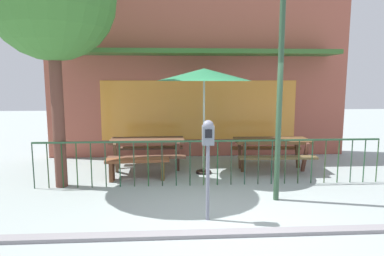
{
  "coord_description": "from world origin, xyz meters",
  "views": [
    {
      "loc": [
        -0.82,
        -5.15,
        2.19
      ],
      "look_at": [
        -0.37,
        2.03,
        1.17
      ],
      "focal_mm": 31.21,
      "sensor_mm": 36.0,
      "label": 1
    }
  ],
  "objects_px": {
    "patio_bench": "(137,164)",
    "street_lamp": "(281,56)",
    "picnic_table_left": "(147,145)",
    "picnic_table_right": "(272,146)",
    "parking_meter_near": "(208,144)",
    "patio_umbrella": "(204,75)"
  },
  "relations": [
    {
      "from": "patio_bench",
      "to": "street_lamp",
      "type": "xyz_separation_m",
      "value": [
        2.69,
        -1.42,
        2.27
      ]
    },
    {
      "from": "picnic_table_left",
      "to": "street_lamp",
      "type": "height_order",
      "value": "street_lamp"
    },
    {
      "from": "picnic_table_right",
      "to": "patio_bench",
      "type": "distance_m",
      "value": 3.29
    },
    {
      "from": "patio_bench",
      "to": "parking_meter_near",
      "type": "relative_size",
      "value": 0.89
    },
    {
      "from": "patio_bench",
      "to": "parking_meter_near",
      "type": "bearing_deg",
      "value": -59.44
    },
    {
      "from": "patio_umbrella",
      "to": "picnic_table_left",
      "type": "bearing_deg",
      "value": 163.65
    },
    {
      "from": "patio_umbrella",
      "to": "street_lamp",
      "type": "relative_size",
      "value": 0.61
    },
    {
      "from": "picnic_table_right",
      "to": "patio_umbrella",
      "type": "relative_size",
      "value": 0.75
    },
    {
      "from": "picnic_table_right",
      "to": "patio_bench",
      "type": "bearing_deg",
      "value": -168.56
    },
    {
      "from": "picnic_table_left",
      "to": "patio_bench",
      "type": "distance_m",
      "value": 0.91
    },
    {
      "from": "parking_meter_near",
      "to": "patio_umbrella",
      "type": "bearing_deg",
      "value": 85.75
    },
    {
      "from": "parking_meter_near",
      "to": "patio_bench",
      "type": "bearing_deg",
      "value": 120.56
    },
    {
      "from": "patio_umbrella",
      "to": "patio_bench",
      "type": "relative_size",
      "value": 1.75
    },
    {
      "from": "patio_umbrella",
      "to": "picnic_table_right",
      "type": "bearing_deg",
      "value": 6.44
    },
    {
      "from": "patio_umbrella",
      "to": "patio_bench",
      "type": "distance_m",
      "value": 2.53
    },
    {
      "from": "picnic_table_left",
      "to": "picnic_table_right",
      "type": "xyz_separation_m",
      "value": [
        3.05,
        -0.21,
        0.0
      ]
    },
    {
      "from": "picnic_table_left",
      "to": "picnic_table_right",
      "type": "height_order",
      "value": "same"
    },
    {
      "from": "parking_meter_near",
      "to": "street_lamp",
      "type": "bearing_deg",
      "value": 30.91
    },
    {
      "from": "patio_umbrella",
      "to": "patio_bench",
      "type": "xyz_separation_m",
      "value": [
        -1.52,
        -0.46,
        -1.96
      ]
    },
    {
      "from": "picnic_table_left",
      "to": "patio_umbrella",
      "type": "height_order",
      "value": "patio_umbrella"
    },
    {
      "from": "patio_umbrella",
      "to": "parking_meter_near",
      "type": "distance_m",
      "value": 2.91
    },
    {
      "from": "picnic_table_right",
      "to": "patio_umbrella",
      "type": "height_order",
      "value": "patio_umbrella"
    }
  ]
}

